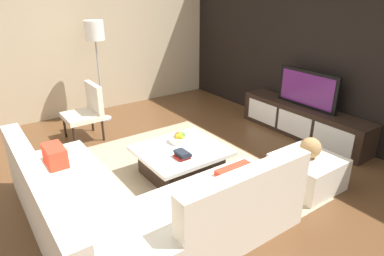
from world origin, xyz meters
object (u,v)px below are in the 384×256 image
fruit_bowl (180,138)px  ottoman (307,172)px  accent_chair_near (87,109)px  decorative_ball (311,148)px  media_console (303,121)px  television (307,89)px  coffee_table (181,161)px  floor_lamp (95,37)px  book_stack (182,154)px  sectional_couch (131,207)px

fruit_bowl → ottoman: bearing=37.9°
accent_chair_near → fruit_bowl: size_ratio=3.11×
decorative_ball → fruit_bowl: bearing=-142.1°
media_console → accent_chair_near: accent_chair_near is taller
television → coffee_table: (-0.10, -2.30, -0.59)m
accent_chair_near → fruit_bowl: 1.77m
floor_lamp → fruit_bowl: size_ratio=6.22×
floor_lamp → decorative_ball: 3.88m
book_stack → coffee_table: bearing=150.2°
floor_lamp → book_stack: size_ratio=8.86×
fruit_bowl → book_stack: size_ratio=1.43×
accent_chair_near → decorative_ball: size_ratio=3.55×
ottoman → fruit_bowl: fruit_bowl is taller
decorative_ball → book_stack: bearing=-126.0°
television → decorative_ball: television is taller
ottoman → sectional_couch: bearing=-103.1°
television → coffee_table: 2.37m
floor_lamp → decorative_ball: floor_lamp is taller
television → sectional_couch: 3.37m
accent_chair_near → decorative_ball: (2.93, 1.63, 0.03)m
accent_chair_near → ottoman: accent_chair_near is taller
fruit_bowl → media_console: bearing=82.7°
fruit_bowl → decorative_ball: size_ratio=1.14×
sectional_couch → ottoman: size_ratio=3.46×
television → book_stack: 2.45m
accent_chair_near → book_stack: accent_chair_near is taller
coffee_table → accent_chair_near: bearing=-163.7°
sectional_couch → book_stack: sectional_couch is taller
accent_chair_near → ottoman: 3.37m
media_console → book_stack: media_console is taller
sectional_couch → accent_chair_near: 2.50m
sectional_couch → fruit_bowl: sectional_couch is taller
television → floor_lamp: 3.56m
coffee_table → accent_chair_near: (-1.84, -0.54, 0.29)m
floor_lamp → book_stack: floor_lamp is taller
book_stack → accent_chair_near: bearing=-168.6°
sectional_couch → coffee_table: sectional_couch is taller
floor_lamp → fruit_bowl: (2.30, 0.16, -1.04)m
media_console → sectional_couch: bearing=-81.2°
media_console → accent_chair_near: size_ratio=2.55×
media_console → floor_lamp: 3.70m
accent_chair_near → book_stack: (2.05, 0.41, -0.06)m
media_console → coffee_table: media_console is taller
sectional_couch → book_stack: (-0.40, 0.87, 0.14)m
floor_lamp → ottoman: floor_lamp is taller
book_stack → decorative_ball: bearing=54.0°
media_console → book_stack: bearing=-87.3°
coffee_table → decorative_ball: 1.58m
television → floor_lamp: bearing=-137.7°
fruit_bowl → book_stack: bearing=-29.5°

